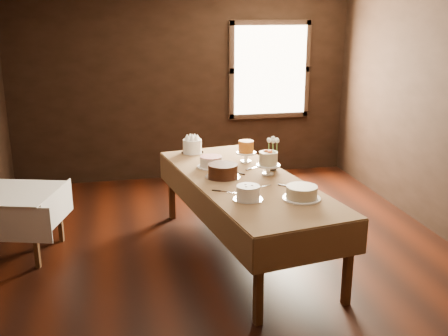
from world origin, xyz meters
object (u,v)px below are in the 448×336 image
at_px(cake_flowers, 268,164).
at_px(cake_meringue, 192,147).
at_px(cake_caramel, 246,153).
at_px(cake_server_e, 229,192).
at_px(cake_server_d, 256,167).
at_px(flower_vase, 272,163).
at_px(side_table, 16,199).
at_px(display_table, 245,185).
at_px(cake_lattice, 211,162).
at_px(cake_chocolate, 223,171).
at_px(cake_server_c, 233,172).
at_px(cake_swirl, 248,193).
at_px(cake_cream, 302,193).
at_px(cake_server_b, 294,188).
at_px(cake_server_a, 264,186).

bearing_deg(cake_flowers, cake_meringue, 122.15).
distance_m(cake_caramel, cake_server_e, 1.05).
bearing_deg(cake_meringue, cake_server_d, -51.20).
xyz_separation_m(cake_server_e, flower_vase, (0.61, 0.61, 0.07)).
xyz_separation_m(side_table, cake_flowers, (2.57, -0.42, 0.33)).
distance_m(display_table, side_table, 2.36).
xyz_separation_m(cake_lattice, cake_chocolate, (0.05, -0.39, 0.01)).
bearing_deg(cake_server_c, display_table, 159.20).
xyz_separation_m(cake_flowers, cake_swirl, (-0.40, -0.70, -0.05)).
bearing_deg(cake_lattice, cake_meringue, 99.92).
bearing_deg(cake_meringue, cake_cream, -67.99).
height_order(display_table, cake_lattice, cake_lattice).
relative_size(side_table, cake_swirl, 3.77).
distance_m(cake_lattice, cake_server_b, 1.08).
distance_m(cake_flowers, cake_server_b, 0.49).
bearing_deg(cake_server_c, cake_server_e, 129.48).
bearing_deg(display_table, cake_meringue, 108.16).
height_order(cake_server_b, cake_server_c, same).
relative_size(display_table, cake_lattice, 9.27).
xyz_separation_m(display_table, cake_swirl, (-0.13, -0.60, 0.13)).
height_order(cake_swirl, cake_server_c, cake_swirl).
distance_m(side_table, cake_server_a, 2.56).
xyz_separation_m(cake_caramel, cake_swirl, (-0.29, -1.20, -0.05)).
bearing_deg(flower_vase, cake_server_e, -135.26).
bearing_deg(cake_meringue, cake_chocolate, -81.18).
xyz_separation_m(cake_lattice, cake_flowers, (0.53, -0.39, 0.06)).
distance_m(cake_flowers, cake_server_c, 0.39).
bearing_deg(cake_cream, cake_server_a, 119.39).
xyz_separation_m(side_table, cake_lattice, (2.04, -0.03, 0.28)).
xyz_separation_m(side_table, cake_swirl, (2.17, -1.12, 0.29)).
relative_size(cake_chocolate, cake_flowers, 1.59).
height_order(cake_meringue, cake_caramel, cake_caramel).
bearing_deg(flower_vase, cake_flowers, -122.03).
bearing_deg(cake_server_b, flower_vase, 134.37).
relative_size(side_table, cake_chocolate, 2.48).
bearing_deg(cake_swirl, cake_server_e, 117.38).
bearing_deg(cake_chocolate, cake_server_c, 49.50).
xyz_separation_m(cake_swirl, cake_cream, (0.48, -0.07, -0.01)).
height_order(display_table, cake_swirl, cake_swirl).
distance_m(cake_flowers, cake_swirl, 0.81).
height_order(cake_meringue, cake_chocolate, cake_meringue).
xyz_separation_m(cake_server_b, flower_vase, (-0.03, 0.61, 0.07)).
height_order(cake_lattice, cake_server_e, cake_lattice).
height_order(side_table, cake_chocolate, cake_chocolate).
bearing_deg(cake_chocolate, cake_flowers, 0.10).
xyz_separation_m(display_table, cake_server_b, (0.39, -0.36, 0.07)).
bearing_deg(cake_server_d, cake_cream, -118.61).
bearing_deg(cake_swirl, flower_vase, 59.98).
relative_size(cake_server_c, cake_server_e, 1.00).
relative_size(display_table, cake_server_c, 11.67).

